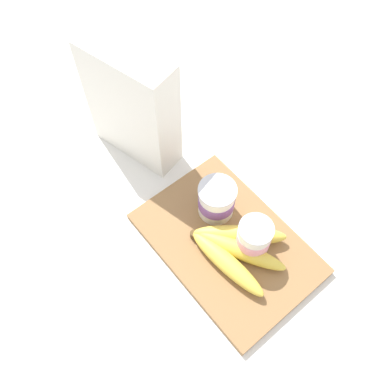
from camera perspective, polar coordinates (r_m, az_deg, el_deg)
The scene contains 6 objects.
ground_plane at distance 0.85m, azimuth 4.70°, elevation -7.15°, with size 2.40×2.40×0.00m, color silver.
cutting_board at distance 0.84m, azimuth 4.74°, elevation -6.95°, with size 0.35×0.24×0.01m, color olive.
cereal_box at distance 0.88m, azimuth -8.14°, elevation 11.55°, with size 0.20×0.07×0.27m, color white.
yogurt_cup_front at distance 0.83m, azimuth 3.36°, elevation -1.12°, with size 0.08×0.08×0.08m.
yogurt_cup_back at distance 0.80m, azimuth 8.36°, elevation -6.29°, with size 0.07×0.07×0.09m.
banana_bunch at distance 0.81m, azimuth 5.91°, elevation -7.65°, with size 0.19×0.16×0.04m.
Camera 1 is at (0.22, -0.27, 0.78)m, focal length 39.24 mm.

